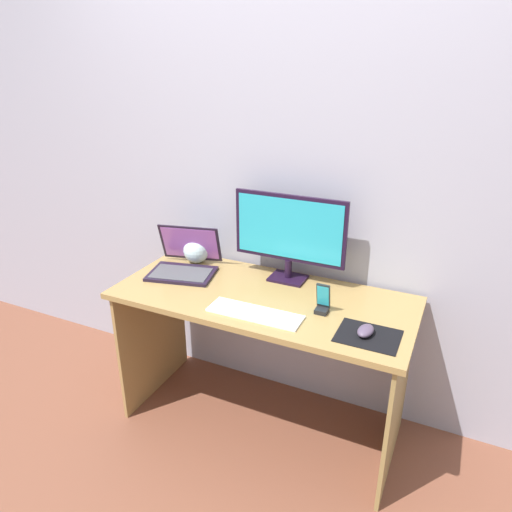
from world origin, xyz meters
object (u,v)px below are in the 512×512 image
object	(u,v)px
phone_in_dock	(323,302)
mouse	(366,331)
fishbowl	(196,250)
monitor	(289,233)
keyboard_external	(255,313)
laptop	(185,263)

from	to	relation	value
phone_in_dock	mouse	bearing A→B (deg)	-26.32
fishbowl	monitor	bearing A→B (deg)	0.53
keyboard_external	mouse	xyz separation A→B (m)	(0.48, 0.04, 0.02)
laptop	phone_in_dock	distance (m)	0.79
monitor	mouse	world-z (taller)	monitor
laptop	monitor	bearing A→B (deg)	14.87
mouse	phone_in_dock	xyz separation A→B (m)	(-0.22, 0.11, 0.03)
monitor	phone_in_dock	xyz separation A→B (m)	(0.26, -0.25, -0.20)
monitor	laptop	world-z (taller)	monitor
fishbowl	keyboard_external	bearing A→B (deg)	-35.91
monitor	keyboard_external	bearing A→B (deg)	-90.02
laptop	keyboard_external	world-z (taller)	laptop
keyboard_external	mouse	size ratio (longest dim) A/B	4.23
monitor	keyboard_external	distance (m)	0.46
mouse	phone_in_dock	size ratio (longest dim) A/B	0.72
laptop	keyboard_external	distance (m)	0.58
keyboard_external	mouse	bearing A→B (deg)	4.11
fishbowl	phone_in_dock	size ratio (longest dim) A/B	1.04
keyboard_external	phone_in_dock	size ratio (longest dim) A/B	3.06
keyboard_external	monitor	bearing A→B (deg)	89.48
keyboard_external	fishbowl	bearing A→B (deg)	143.58
mouse	fishbowl	bearing A→B (deg)	167.90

